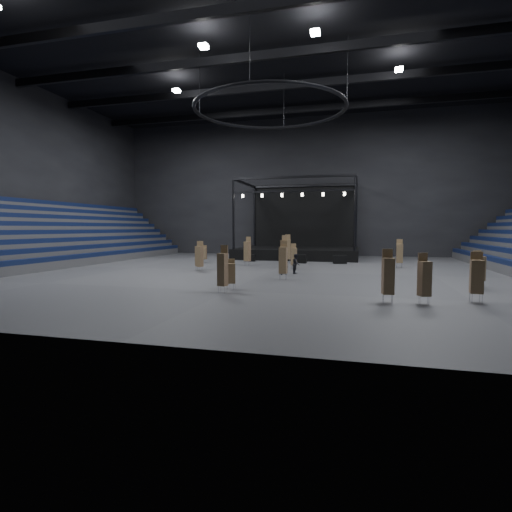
% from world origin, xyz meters
% --- Properties ---
extents(floor, '(50.00, 50.00, 0.00)m').
position_xyz_m(floor, '(0.00, 0.00, 0.00)').
color(floor, '#434345').
rests_on(floor, ground).
extents(ceiling, '(50.00, 42.00, 0.20)m').
position_xyz_m(ceiling, '(0.00, 0.00, 18.00)').
color(ceiling, black).
rests_on(ceiling, wall_back).
extents(wall_back, '(50.00, 0.20, 18.00)m').
position_xyz_m(wall_back, '(0.00, 21.00, 9.00)').
color(wall_back, black).
rests_on(wall_back, ground).
extents(wall_front, '(50.00, 0.20, 18.00)m').
position_xyz_m(wall_front, '(0.00, -21.00, 9.00)').
color(wall_front, black).
rests_on(wall_front, ground).
extents(wall_left, '(0.20, 42.00, 18.00)m').
position_xyz_m(wall_left, '(-25.00, 0.00, 9.00)').
color(wall_left, black).
rests_on(wall_left, ground).
extents(bleachers_left, '(7.20, 40.00, 6.40)m').
position_xyz_m(bleachers_left, '(-22.94, 0.00, 1.73)').
color(bleachers_left, '#474749').
rests_on(bleachers_left, floor).
extents(stage, '(14.00, 10.00, 9.20)m').
position_xyz_m(stage, '(0.00, 16.24, 1.45)').
color(stage, black).
rests_on(stage, floor).
extents(truss_ring, '(12.30, 12.30, 5.15)m').
position_xyz_m(truss_ring, '(-0.00, 0.00, 13.00)').
color(truss_ring, black).
rests_on(truss_ring, ceiling).
extents(roof_girders, '(49.00, 30.35, 0.70)m').
position_xyz_m(roof_girders, '(0.00, -0.00, 17.20)').
color(roof_girders, black).
rests_on(roof_girders, ceiling).
extents(floodlights, '(28.60, 16.60, 0.25)m').
position_xyz_m(floodlights, '(0.00, -4.00, 16.60)').
color(floodlights, white).
rests_on(floodlights, roof_girders).
extents(flight_case_left, '(1.18, 0.67, 0.75)m').
position_xyz_m(flight_case_left, '(-4.26, 9.29, 0.38)').
color(flight_case_left, black).
rests_on(flight_case_left, floor).
extents(flight_case_mid, '(1.35, 0.76, 0.87)m').
position_xyz_m(flight_case_mid, '(1.28, 8.46, 0.43)').
color(flight_case_mid, black).
rests_on(flight_case_mid, floor).
extents(flight_case_right, '(1.40, 0.98, 0.85)m').
position_xyz_m(flight_case_right, '(5.21, 8.82, 0.42)').
color(flight_case_right, black).
rests_on(flight_case_right, floor).
extents(chair_stack_0, '(0.60, 0.60, 2.43)m').
position_xyz_m(chair_stack_0, '(12.53, -10.89, 1.29)').
color(chair_stack_0, silver).
rests_on(chair_stack_0, floor).
extents(chair_stack_1, '(0.54, 0.54, 2.56)m').
position_xyz_m(chair_stack_1, '(10.58, 5.89, 1.34)').
color(chair_stack_1, silver).
rests_on(chair_stack_1, floor).
extents(chair_stack_2, '(0.59, 0.59, 2.57)m').
position_xyz_m(chair_stack_2, '(8.45, -11.99, 1.33)').
color(chair_stack_2, silver).
rests_on(chair_stack_2, floor).
extents(chair_stack_3, '(0.54, 0.54, 2.62)m').
position_xyz_m(chair_stack_3, '(-0.13, -11.11, 1.33)').
color(chair_stack_3, silver).
rests_on(chair_stack_3, floor).
extents(chair_stack_4, '(0.53, 0.53, 2.71)m').
position_xyz_m(chair_stack_4, '(2.04, -4.78, 1.39)').
color(chair_stack_4, silver).
rests_on(chair_stack_4, floor).
extents(chair_stack_5, '(0.53, 0.53, 2.48)m').
position_xyz_m(chair_stack_5, '(-5.65, -1.09, 1.26)').
color(chair_stack_5, silver).
rests_on(chair_stack_5, floor).
extents(chair_stack_6, '(0.54, 0.54, 1.78)m').
position_xyz_m(chair_stack_6, '(-0.05, -9.81, 0.96)').
color(chair_stack_6, silver).
rests_on(chair_stack_6, floor).
extents(chair_stack_7, '(0.48, 0.48, 1.80)m').
position_xyz_m(chair_stack_7, '(-8.29, 6.45, 0.97)').
color(chair_stack_7, silver).
rests_on(chair_stack_7, floor).
extents(chair_stack_8, '(0.59, 0.59, 2.24)m').
position_xyz_m(chair_stack_8, '(1.70, 1.91, 1.17)').
color(chair_stack_8, silver).
rests_on(chair_stack_8, floor).
extents(chair_stack_9, '(0.56, 0.56, 2.93)m').
position_xyz_m(chair_stack_9, '(0.63, 3.26, 1.48)').
color(chair_stack_9, silver).
rests_on(chair_stack_9, floor).
extents(chair_stack_10, '(0.47, 0.47, 2.45)m').
position_xyz_m(chair_stack_10, '(-6.10, -0.34, 1.24)').
color(chair_stack_10, silver).
rests_on(chair_stack_10, floor).
extents(chair_stack_11, '(0.63, 0.63, 2.74)m').
position_xyz_m(chair_stack_11, '(-3.16, 4.51, 1.40)').
color(chair_stack_11, silver).
rests_on(chair_stack_11, floor).
extents(chair_stack_12, '(0.62, 0.62, 2.40)m').
position_xyz_m(chair_stack_12, '(10.06, -11.95, 1.25)').
color(chair_stack_12, silver).
rests_on(chair_stack_12, floor).
extents(chair_stack_13, '(0.69, 0.69, 2.22)m').
position_xyz_m(chair_stack_13, '(13.99, -5.58, 1.20)').
color(chair_stack_13, silver).
rests_on(chair_stack_13, floor).
extents(chair_stack_14, '(0.65, 0.65, 2.92)m').
position_xyz_m(chair_stack_14, '(0.17, 7.54, 1.50)').
color(chair_stack_14, silver).
rests_on(chair_stack_14, floor).
extents(man_center, '(0.77, 0.62, 1.84)m').
position_xyz_m(man_center, '(1.57, -2.06, 0.92)').
color(man_center, black).
rests_on(man_center, floor).
extents(crew_member, '(0.67, 0.82, 1.55)m').
position_xyz_m(crew_member, '(2.36, -0.99, 0.77)').
color(crew_member, black).
rests_on(crew_member, floor).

